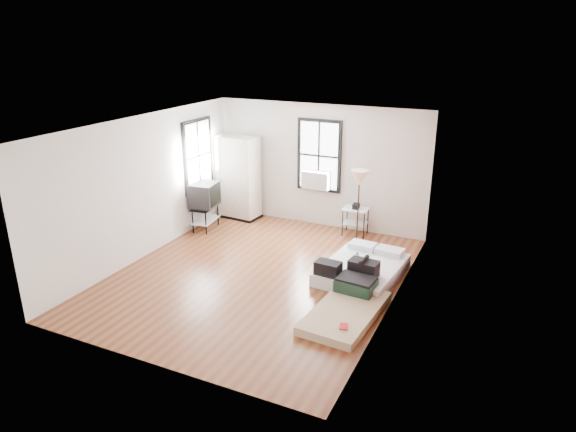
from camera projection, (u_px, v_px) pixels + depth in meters
The scene contains 8 objects.
ground at pixel (258, 275), 9.55m from camera, with size 6.00×6.00×0.00m, color #5B2918.
room_shell at pixel (277, 182), 9.18m from camera, with size 5.02×6.02×2.80m.
mattress_main at pixel (361, 268), 9.48m from camera, with size 1.44×1.86×0.57m.
mattress_bare at pixel (348, 306), 8.27m from camera, with size 1.05×1.82×0.38m.
wardrobe at pixel (238, 178), 12.25m from camera, with size 1.05×0.66×1.98m.
side_table at pixel (356, 214), 11.31m from camera, with size 0.57×0.47×0.72m.
floor_lamp at pixel (359, 182), 10.31m from camera, with size 0.36×0.36×1.67m.
tv_stand at pixel (205, 196), 11.54m from camera, with size 0.62×0.83×1.09m.
Camera 1 is at (4.14, -7.57, 4.28)m, focal length 32.00 mm.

